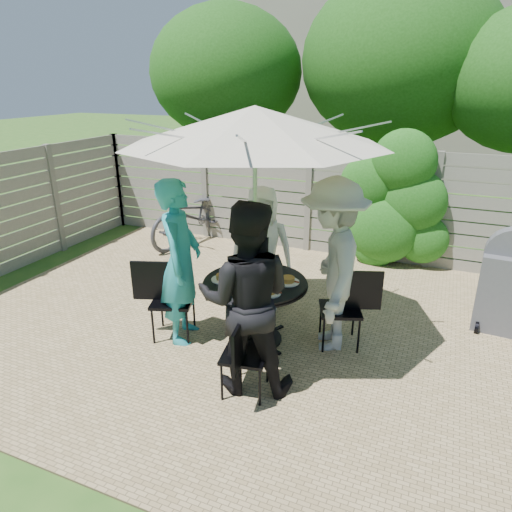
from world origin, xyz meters
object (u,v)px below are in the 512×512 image
at_px(chair_front, 245,370).
at_px(person_left, 181,263).
at_px(bbq_grill, 508,285).
at_px(glass_left, 230,278).
at_px(patio_table, 255,300).
at_px(bicycle, 194,215).
at_px(coffee_cup, 266,269).
at_px(glass_right, 279,273).
at_px(chair_back, 262,283).
at_px(person_right, 332,266).
at_px(person_back, 262,250).
at_px(plate_front, 252,293).
at_px(syrup_jug, 250,273).
at_px(plate_right, 288,280).
at_px(glass_back, 248,266).
at_px(umbrella, 255,126).
at_px(plate_extra, 269,292).
at_px(chair_left, 172,315).
at_px(person_front, 246,300).
at_px(plate_left, 223,278).
at_px(glass_front, 263,286).
at_px(chair_right, 341,323).
at_px(plate_back, 258,267).

bearing_deg(chair_front, person_left, 47.68).
relative_size(person_left, bbq_grill, 1.47).
bearing_deg(bbq_grill, glass_left, -146.24).
height_order(patio_table, bicycle, bicycle).
bearing_deg(coffee_cup, glass_right, -18.58).
bearing_deg(bicycle, chair_back, -26.94).
bearing_deg(person_right, person_back, -135.00).
distance_m(person_right, plate_front, 0.92).
height_order(glass_right, syrup_jug, syrup_jug).
height_order(plate_right, glass_back, glass_back).
bearing_deg(syrup_jug, umbrella, -22.59).
bearing_deg(person_left, coffee_cup, -76.69).
bearing_deg(patio_table, glass_left, -140.78).
height_order(person_back, plate_extra, person_back).
bearing_deg(plate_front, chair_left, 176.80).
distance_m(chair_left, person_front, 1.43).
height_order(chair_back, bbq_grill, bbq_grill).
xyz_separation_m(person_back, person_right, (1.04, -0.55, 0.14)).
bearing_deg(glass_right, bicycle, 135.51).
relative_size(chair_left, glass_left, 6.74).
bearing_deg(patio_table, person_left, -162.78).
relative_size(person_front, glass_left, 13.44).
distance_m(patio_table, glass_right, 0.41).
bearing_deg(person_left, plate_right, -90.00).
xyz_separation_m(chair_back, plate_extra, (0.54, -1.16, 0.48)).
distance_m(person_right, plate_left, 1.20).
relative_size(person_back, coffee_cup, 13.65).
relative_size(patio_table, coffee_cup, 11.98).
bearing_deg(umbrella, plate_extra, -41.82).
bearing_deg(person_front, coffee_cup, -95.44).
bearing_deg(person_left, glass_left, -100.42).
relative_size(glass_front, coffee_cup, 1.17).
height_order(plate_left, coffee_cup, coffee_cup).
bearing_deg(plate_right, chair_right, 17.29).
distance_m(glass_front, glass_right, 0.40).
bearing_deg(patio_table, coffee_cup, 82.77).
relative_size(person_left, plate_front, 7.25).
height_order(glass_front, bbq_grill, bbq_grill).
relative_size(umbrella, person_right, 1.74).
xyz_separation_m(umbrella, coffee_cup, (0.03, 0.24, -1.60)).
distance_m(plate_right, plate_extra, 0.35).
xyz_separation_m(plate_front, bicycle, (-2.48, 3.06, -0.25)).
bearing_deg(coffee_cup, plate_right, -23.02).
xyz_separation_m(chair_right, plate_back, (-1.03, 0.06, 0.50)).
bearing_deg(patio_table, bicycle, 131.08).
distance_m(glass_front, coffee_cup, 0.48).
bearing_deg(plate_right, person_back, 130.66).
bearing_deg(person_right, coffee_cup, -106.77).
height_order(glass_left, glass_right, same).
xyz_separation_m(person_front, plate_back, (-0.35, 1.14, -0.16)).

